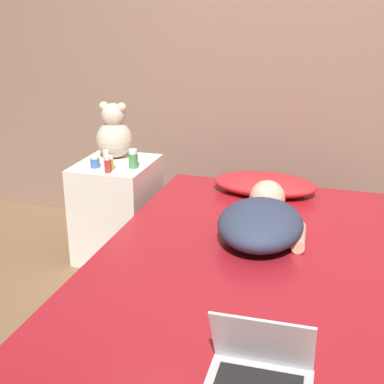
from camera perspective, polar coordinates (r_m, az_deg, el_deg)
name	(u,v)px	position (r m, az deg, el deg)	size (l,w,h in m)	color
ground_plane	(245,349)	(2.51, 5.65, -16.37)	(12.00, 12.00, 0.00)	brown
wall_back	(296,31)	(3.32, 11.08, 16.53)	(8.00, 0.06, 2.60)	#846656
bed	(247,307)	(2.39, 5.84, -12.08)	(1.32, 2.05, 0.45)	#4C331E
nightstand	(118,209)	(3.22, -7.95, -1.84)	(0.42, 0.48, 0.59)	silver
pillow	(265,184)	(3.01, 7.77, 0.82)	(0.58, 0.32, 0.11)	red
person_lying	(262,220)	(2.45, 7.51, -2.98)	(0.41, 0.68, 0.18)	#2D3851
laptop	(259,372)	(1.59, 7.18, -18.52)	(0.30, 0.25, 0.23)	silver
teddy_bear	(114,134)	(3.20, -8.32, 6.18)	(0.22, 0.22, 0.33)	beige
bottle_amber	(111,163)	(2.98, -8.67, 3.06)	(0.03, 0.03, 0.08)	gold
bottle_red	(108,165)	(2.94, -9.00, 2.91)	(0.03, 0.03, 0.09)	#B72D2D
bottle_blue	(95,162)	(3.04, -10.32, 3.18)	(0.05, 0.05, 0.07)	#3866B2
bottle_white	(106,159)	(3.04, -9.13, 3.54)	(0.04, 0.04, 0.10)	white
bottle_green	(133,159)	(3.00, -6.29, 3.53)	(0.05, 0.05, 0.11)	#3D8E4C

